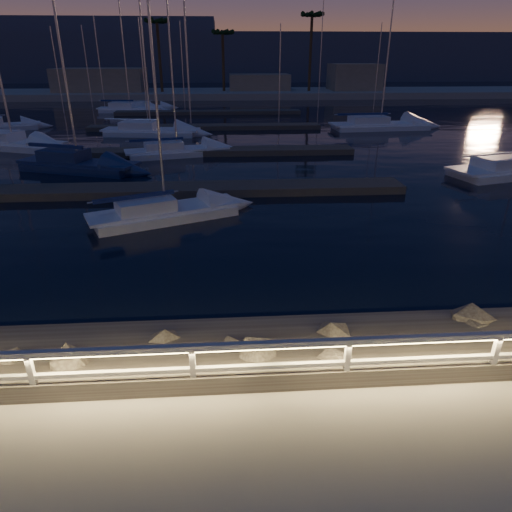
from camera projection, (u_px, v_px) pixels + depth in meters
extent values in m
plane|color=gray|center=(143.00, 393.00, 8.87)|extent=(400.00, 400.00, 0.00)
cube|color=slate|center=(155.00, 358.00, 10.36)|extent=(240.00, 3.45, 1.29)
plane|color=black|center=(213.00, 94.00, 82.04)|extent=(320.00, 320.00, 0.00)
plane|color=black|center=(149.00, 439.00, 9.36)|extent=(400.00, 400.00, 0.00)
cube|color=silver|center=(32.00, 376.00, 8.54)|extent=(0.11, 0.11, 1.00)
cube|color=silver|center=(193.00, 369.00, 8.73)|extent=(0.11, 0.11, 1.00)
cube|color=silver|center=(347.00, 363.00, 8.92)|extent=(0.11, 0.11, 1.00)
cube|color=silver|center=(494.00, 356.00, 9.12)|extent=(0.11, 0.11, 1.00)
cube|color=silver|center=(137.00, 350.00, 8.47)|extent=(44.00, 0.12, 0.12)
cube|color=silver|center=(140.00, 372.00, 8.67)|extent=(44.00, 0.09, 0.09)
cube|color=#F2D06C|center=(138.00, 354.00, 8.48)|extent=(44.00, 0.04, 0.03)
cube|color=#595249|center=(192.00, 189.00, 23.62)|extent=(22.00, 2.00, 0.40)
cube|color=#595249|center=(200.00, 152.00, 32.74)|extent=(22.00, 2.00, 0.40)
cube|color=#595249|center=(205.00, 127.00, 43.67)|extent=(22.00, 2.00, 0.40)
cube|color=#595249|center=(209.00, 112.00, 54.61)|extent=(22.00, 2.00, 0.40)
cube|color=gray|center=(212.00, 94.00, 76.41)|extent=(160.00, 14.00, 1.20)
cube|color=gray|center=(101.00, 82.00, 74.45)|extent=(14.00, 8.00, 4.00)
cube|color=gray|center=(259.00, 84.00, 77.22)|extent=(10.00, 6.00, 3.00)
cube|color=gray|center=(354.00, 79.00, 77.00)|extent=(8.00, 7.00, 4.60)
cylinder|color=#4B3A23|center=(160.00, 56.00, 71.70)|extent=(0.44, 0.44, 10.50)
cylinder|color=#4B3A23|center=(223.00, 61.00, 73.55)|extent=(0.44, 0.44, 9.00)
cylinder|color=#4B3A23|center=(310.00, 53.00, 73.02)|extent=(0.44, 0.44, 11.50)
cube|color=#3C445C|center=(215.00, 62.00, 125.75)|extent=(220.00, 30.00, 14.00)
cube|color=#3C445C|center=(5.00, 54.00, 130.23)|extent=(120.00, 25.00, 18.00)
cube|color=white|center=(166.00, 216.00, 19.94)|extent=(6.38, 4.26, 0.47)
cube|color=white|center=(165.00, 209.00, 19.81)|extent=(6.72, 4.19, 0.13)
cube|color=white|center=(146.00, 205.00, 19.34)|extent=(2.77, 2.33, 0.56)
cylinder|color=#B6B6BB|center=(154.00, 77.00, 17.64)|extent=(0.10, 0.10, 10.54)
cylinder|color=#B6B6BB|center=(135.00, 197.00, 18.99)|extent=(3.51, 1.57, 0.07)
cube|color=white|center=(178.00, 154.00, 32.35)|extent=(7.01, 3.85, 0.48)
cube|color=white|center=(177.00, 149.00, 32.23)|extent=(7.47, 3.67, 0.13)
cube|color=white|center=(164.00, 146.00, 31.83)|extent=(2.93, 2.27, 0.57)
cylinder|color=#B6B6BB|center=(171.00, 59.00, 29.84)|extent=(0.10, 0.10, 11.58)
cylinder|color=#B6B6BB|center=(156.00, 140.00, 31.52)|extent=(4.05, 1.13, 0.07)
cube|color=white|center=(504.00, 162.00, 26.70)|extent=(3.56, 2.77, 0.64)
cylinder|color=#B6B6BB|center=(498.00, 154.00, 26.33)|extent=(4.89, 1.39, 0.08)
cube|color=navy|center=(79.00, 168.00, 28.17)|extent=(7.40, 4.63, 0.60)
cube|color=navy|center=(78.00, 162.00, 28.02)|extent=(7.82, 4.50, 0.16)
cube|color=navy|center=(64.00, 155.00, 28.11)|extent=(3.17, 2.59, 0.70)
cylinder|color=#B6B6BB|center=(61.00, 52.00, 25.50)|extent=(0.13, 0.13, 12.19)
cylinder|color=#B6B6BB|center=(56.00, 146.00, 28.02)|extent=(4.15, 1.60, 0.09)
cube|color=white|center=(14.00, 147.00, 34.70)|extent=(8.07, 5.13, 0.60)
cube|color=white|center=(13.00, 142.00, 34.55)|extent=(8.53, 5.00, 0.16)
cube|color=white|center=(1.00, 136.00, 34.68)|extent=(3.47, 2.86, 0.71)
cube|color=white|center=(0.00, 129.00, 43.05)|extent=(6.96, 4.38, 0.56)
cube|color=white|center=(151.00, 134.00, 40.35)|extent=(8.10, 3.66, 0.56)
cube|color=white|center=(151.00, 130.00, 40.21)|extent=(8.69, 3.36, 0.15)
cube|color=white|center=(138.00, 125.00, 40.13)|extent=(3.28, 2.35, 0.67)
cylinder|color=#B6B6BB|center=(143.00, 44.00, 37.41)|extent=(0.12, 0.12, 13.56)
cylinder|color=#B6B6BB|center=(132.00, 119.00, 39.95)|extent=(4.85, 0.76, 0.08)
cube|color=white|center=(380.00, 128.00, 43.64)|extent=(9.06, 3.63, 0.59)
cube|color=white|center=(380.00, 124.00, 43.49)|extent=(9.76, 3.25, 0.16)
cube|color=white|center=(369.00, 120.00, 43.17)|extent=(3.61, 2.47, 0.70)
cylinder|color=#B6B6BB|center=(390.00, 33.00, 40.32)|extent=(0.13, 0.13, 15.37)
cylinder|color=#B6B6BB|center=(363.00, 114.00, 42.87)|extent=(5.52, 0.52, 0.09)
cube|color=white|center=(149.00, 109.00, 58.69)|extent=(5.82, 3.21, 0.47)
cube|color=white|center=(148.00, 106.00, 58.57)|extent=(6.19, 3.06, 0.13)
cube|color=white|center=(142.00, 104.00, 58.22)|extent=(2.43, 1.89, 0.55)
cylinder|color=#B6B6BB|center=(145.00, 65.00, 56.59)|extent=(0.10, 0.10, 9.60)
cylinder|color=#B6B6BB|center=(139.00, 101.00, 57.93)|extent=(3.36, 0.96, 0.07)
cube|color=white|center=(130.00, 111.00, 56.30)|extent=(7.42, 3.10, 0.56)
cube|color=white|center=(130.00, 108.00, 56.15)|extent=(7.98, 2.80, 0.15)
cube|color=white|center=(122.00, 105.00, 56.03)|extent=(2.97, 2.07, 0.66)
cylinder|color=#B6B6BB|center=(124.00, 51.00, 53.56)|extent=(0.12, 0.12, 12.53)
cylinder|color=#B6B6BB|center=(117.00, 101.00, 55.84)|extent=(4.50, 0.52, 0.08)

